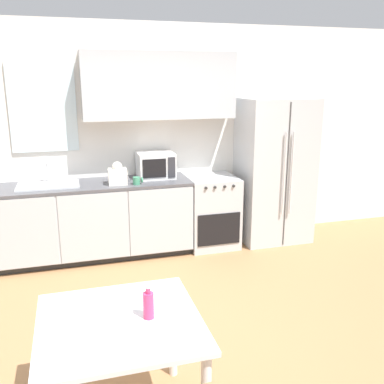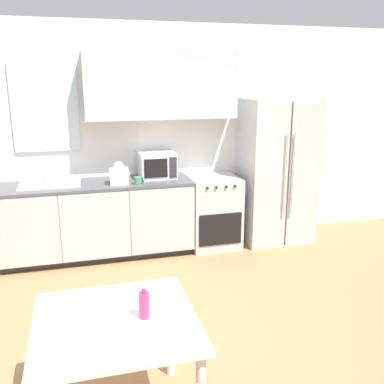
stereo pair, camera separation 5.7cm
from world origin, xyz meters
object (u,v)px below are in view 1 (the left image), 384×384
Objects in this scene: drink_bottle at (148,304)px; dining_table at (120,338)px; coffee_mug at (137,181)px; refrigerator at (274,171)px; microwave at (156,165)px; oven_range at (211,211)px.

dining_table is at bearing 174.09° from drink_bottle.
refrigerator is at bearing 5.69° from coffee_mug.
microwave is at bearing 175.72° from refrigerator.
drink_bottle reaches higher than dining_table.
coffee_mug is (-0.94, -0.19, 0.50)m from oven_range.
refrigerator is 1.98× the size of dining_table.
dining_table is at bearing -118.36° from oven_range.
dining_table is at bearing -101.38° from coffee_mug.
oven_range is at bearing 61.64° from dining_table.
refrigerator is 16.25× the size of coffee_mug.
dining_table is (-0.50, -2.49, -0.33)m from coffee_mug.
microwave is 2.87m from drink_bottle.
dining_table is 4.41× the size of drink_bottle.
drink_bottle is at bearing -97.61° from coffee_mug.
microwave reaches higher than oven_range.
coffee_mug is 2.53m from drink_bottle.
coffee_mug is at bearing -168.66° from oven_range.
dining_table is (-0.77, -2.78, -0.43)m from microwave.
microwave is at bearing 46.88° from coffee_mug.
coffee_mug is at bearing 82.39° from drink_bottle.
coffee_mug reaches higher than oven_range.
coffee_mug is 0.12× the size of dining_table.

